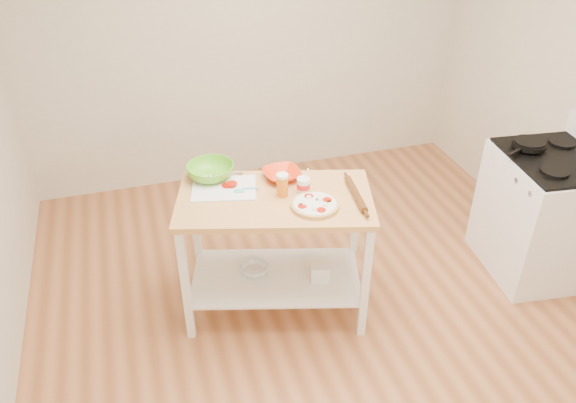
{
  "coord_description": "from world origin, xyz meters",
  "views": [
    {
      "loc": [
        -1.09,
        -2.49,
        2.77
      ],
      "look_at": [
        -0.23,
        0.32,
        0.86
      ],
      "focal_mm": 35.0,
      "sensor_mm": 36.0,
      "label": 1
    }
  ],
  "objects_px": {
    "pizza": "(315,205)",
    "green_bowl": "(210,172)",
    "beer_pint": "(282,185)",
    "rolling_pin": "(356,194)",
    "gas_stove": "(542,214)",
    "yogurt_tub": "(303,185)",
    "skillet": "(528,145)",
    "cutting_board": "(224,188)",
    "shelf_glass_bowl": "(255,269)",
    "shelf_bin": "(320,271)",
    "spatula": "(245,189)",
    "prep_island": "(275,229)",
    "knife": "(217,176)",
    "orange_bowl": "(282,175)"
  },
  "relations": [
    {
      "from": "pizza",
      "to": "beer_pint",
      "type": "distance_m",
      "value": 0.24
    },
    {
      "from": "pizza",
      "to": "green_bowl",
      "type": "distance_m",
      "value": 0.75
    },
    {
      "from": "yogurt_tub",
      "to": "shelf_bin",
      "type": "distance_m",
      "value": 0.65
    },
    {
      "from": "green_bowl",
      "to": "shelf_glass_bowl",
      "type": "height_order",
      "value": "green_bowl"
    },
    {
      "from": "prep_island",
      "to": "gas_stove",
      "type": "height_order",
      "value": "gas_stove"
    },
    {
      "from": "spatula",
      "to": "knife",
      "type": "bearing_deg",
      "value": 137.55
    },
    {
      "from": "pizza",
      "to": "orange_bowl",
      "type": "height_order",
      "value": "orange_bowl"
    },
    {
      "from": "beer_pint",
      "to": "rolling_pin",
      "type": "bearing_deg",
      "value": -19.84
    },
    {
      "from": "gas_stove",
      "to": "skillet",
      "type": "bearing_deg",
      "value": 132.86
    },
    {
      "from": "yogurt_tub",
      "to": "gas_stove",
      "type": "bearing_deg",
      "value": -4.65
    },
    {
      "from": "beer_pint",
      "to": "rolling_pin",
      "type": "relative_size",
      "value": 0.39
    },
    {
      "from": "skillet",
      "to": "orange_bowl",
      "type": "height_order",
      "value": "skillet"
    },
    {
      "from": "pizza",
      "to": "shelf_bin",
      "type": "distance_m",
      "value": 0.6
    },
    {
      "from": "prep_island",
      "to": "cutting_board",
      "type": "distance_m",
      "value": 0.43
    },
    {
      "from": "gas_stove",
      "to": "yogurt_tub",
      "type": "distance_m",
      "value": 1.85
    },
    {
      "from": "pizza",
      "to": "shelf_glass_bowl",
      "type": "xyz_separation_m",
      "value": [
        -0.33,
        0.25,
        -0.63
      ]
    },
    {
      "from": "skillet",
      "to": "shelf_glass_bowl",
      "type": "height_order",
      "value": "skillet"
    },
    {
      "from": "gas_stove",
      "to": "beer_pint",
      "type": "distance_m",
      "value": 1.99
    },
    {
      "from": "orange_bowl",
      "to": "green_bowl",
      "type": "xyz_separation_m",
      "value": [
        -0.44,
        0.14,
        0.02
      ]
    },
    {
      "from": "spatula",
      "to": "rolling_pin",
      "type": "height_order",
      "value": "rolling_pin"
    },
    {
      "from": "gas_stove",
      "to": "spatula",
      "type": "xyz_separation_m",
      "value": [
        -2.13,
        0.26,
        0.44
      ]
    },
    {
      "from": "shelf_glass_bowl",
      "to": "green_bowl",
      "type": "bearing_deg",
      "value": 127.46
    },
    {
      "from": "orange_bowl",
      "to": "shelf_glass_bowl",
      "type": "xyz_separation_m",
      "value": [
        -0.24,
        -0.13,
        -0.64
      ]
    },
    {
      "from": "prep_island",
      "to": "skillet",
      "type": "xyz_separation_m",
      "value": [
        1.85,
        0.03,
        0.32
      ]
    },
    {
      "from": "spatula",
      "to": "beer_pint",
      "type": "distance_m",
      "value": 0.24
    },
    {
      "from": "yogurt_tub",
      "to": "rolling_pin",
      "type": "height_order",
      "value": "yogurt_tub"
    },
    {
      "from": "beer_pint",
      "to": "shelf_glass_bowl",
      "type": "xyz_separation_m",
      "value": [
        -0.18,
        0.07,
        -0.69
      ]
    },
    {
      "from": "shelf_glass_bowl",
      "to": "shelf_bin",
      "type": "bearing_deg",
      "value": -24.34
    },
    {
      "from": "pizza",
      "to": "rolling_pin",
      "type": "relative_size",
      "value": 0.77
    },
    {
      "from": "cutting_board",
      "to": "shelf_glass_bowl",
      "type": "height_order",
      "value": "cutting_board"
    },
    {
      "from": "knife",
      "to": "shelf_glass_bowl",
      "type": "relative_size",
      "value": 1.41
    },
    {
      "from": "pizza",
      "to": "cutting_board",
      "type": "height_order",
      "value": "pizza"
    },
    {
      "from": "cutting_board",
      "to": "knife",
      "type": "bearing_deg",
      "value": 109.7
    },
    {
      "from": "gas_stove",
      "to": "shelf_bin",
      "type": "bearing_deg",
      "value": -174.45
    },
    {
      "from": "prep_island",
      "to": "gas_stove",
      "type": "bearing_deg",
      "value": -4.18
    },
    {
      "from": "skillet",
      "to": "cutting_board",
      "type": "bearing_deg",
      "value": 152.22
    },
    {
      "from": "beer_pint",
      "to": "shelf_glass_bowl",
      "type": "bearing_deg",
      "value": 158.66
    },
    {
      "from": "shelf_glass_bowl",
      "to": "shelf_bin",
      "type": "height_order",
      "value": "shelf_bin"
    },
    {
      "from": "pizza",
      "to": "yogurt_tub",
      "type": "height_order",
      "value": "yogurt_tub"
    },
    {
      "from": "spatula",
      "to": "shelf_bin",
      "type": "distance_m",
      "value": 0.77
    },
    {
      "from": "yogurt_tub",
      "to": "shelf_glass_bowl",
      "type": "bearing_deg",
      "value": 166.83
    },
    {
      "from": "cutting_board",
      "to": "beer_pint",
      "type": "height_order",
      "value": "beer_pint"
    },
    {
      "from": "prep_island",
      "to": "cutting_board",
      "type": "relative_size",
      "value": 2.93
    },
    {
      "from": "cutting_board",
      "to": "green_bowl",
      "type": "height_order",
      "value": "green_bowl"
    },
    {
      "from": "gas_stove",
      "to": "pizza",
      "type": "distance_m",
      "value": 1.83
    },
    {
      "from": "cutting_board",
      "to": "shelf_glass_bowl",
      "type": "bearing_deg",
      "value": -22.79
    },
    {
      "from": "pizza",
      "to": "green_bowl",
      "type": "xyz_separation_m",
      "value": [
        -0.54,
        0.52,
        0.03
      ]
    },
    {
      "from": "skillet",
      "to": "knife",
      "type": "xyz_separation_m",
      "value": [
        -2.15,
        0.3,
        -0.06
      ]
    },
    {
      "from": "pizza",
      "to": "cutting_board",
      "type": "distance_m",
      "value": 0.61
    },
    {
      "from": "orange_bowl",
      "to": "green_bowl",
      "type": "distance_m",
      "value": 0.47
    }
  ]
}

